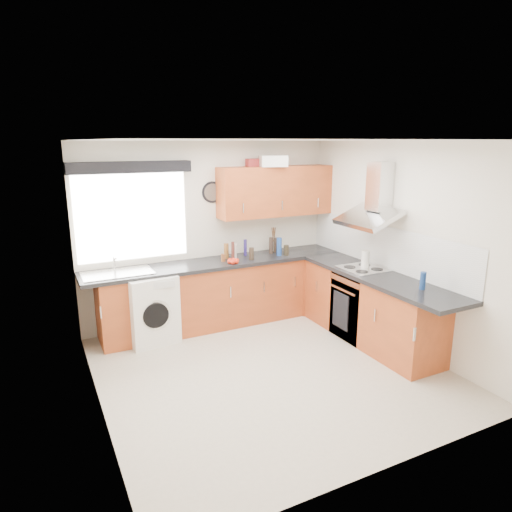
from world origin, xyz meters
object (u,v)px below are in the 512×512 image
oven (361,305)px  extractor_hood (374,201)px  upper_cabinets (276,191)px  washing_machine (150,308)px

oven → extractor_hood: (0.10, -0.00, 1.34)m
extractor_hood → upper_cabinets: (-0.65, 1.33, 0.03)m
oven → upper_cabinets: upper_cabinets is taller
upper_cabinets → washing_machine: (-1.93, -0.23, -1.36)m
extractor_hood → washing_machine: 3.11m
oven → extractor_hood: extractor_hood is taller
washing_machine → upper_cabinets: bearing=0.5°
oven → extractor_hood: size_ratio=1.09×
extractor_hood → upper_cabinets: bearing=116.1°
extractor_hood → washing_machine: bearing=156.9°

